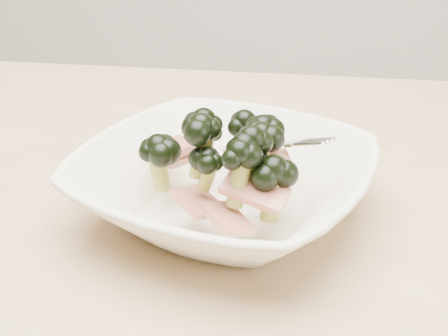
{
  "coord_description": "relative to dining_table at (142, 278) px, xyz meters",
  "views": [
    {
      "loc": [
        0.16,
        -0.52,
        1.06
      ],
      "look_at": [
        0.09,
        -0.02,
        0.8
      ],
      "focal_mm": 50.0,
      "sensor_mm": 36.0,
      "label": 1
    }
  ],
  "objects": [
    {
      "name": "broccoli_dish",
      "position": [
        0.09,
        -0.02,
        0.14
      ],
      "size": [
        0.33,
        0.33,
        0.12
      ],
      "color": "#ECE3C8",
      "rests_on": "dining_table"
    },
    {
      "name": "dining_table",
      "position": [
        0.0,
        0.0,
        0.0
      ],
      "size": [
        1.2,
        0.8,
        0.75
      ],
      "color": "tan",
      "rests_on": "ground"
    }
  ]
}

